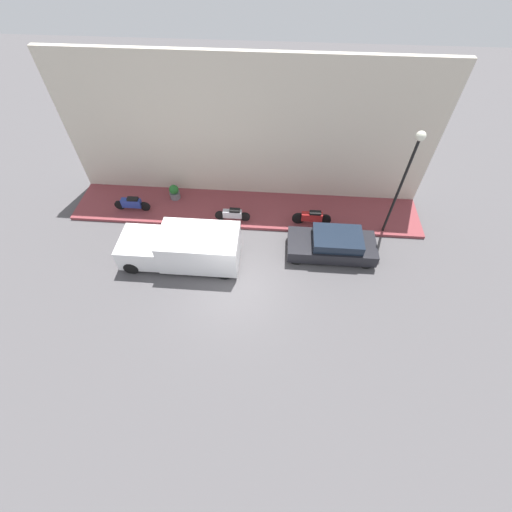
{
  "coord_description": "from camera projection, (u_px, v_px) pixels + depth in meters",
  "views": [
    {
      "loc": [
        -8.74,
        -1.58,
        12.53
      ],
      "look_at": [
        1.2,
        -0.82,
        0.6
      ],
      "focal_mm": 24.0,
      "sensor_mm": 36.0,
      "label": 1
    }
  ],
  "objects": [
    {
      "name": "motorcycle_red",
      "position": [
        312.0,
        217.0,
        17.17
      ],
      "size": [
        0.3,
        1.96,
        0.81
      ],
      "color": "#B21E1E",
      "rests_on": "sidewalk"
    },
    {
      "name": "building_facade",
      "position": [
        247.0,
        133.0,
        16.58
      ],
      "size": [
        0.3,
        18.14,
        7.29
      ],
      "color": "beige",
      "rests_on": "ground_plane"
    },
    {
      "name": "scooter_silver",
      "position": [
        233.0,
        214.0,
        17.4
      ],
      "size": [
        0.3,
        1.8,
        0.73
      ],
      "color": "#B7B7BF",
      "rests_on": "sidewalk"
    },
    {
      "name": "parked_car",
      "position": [
        333.0,
        245.0,
        16.01
      ],
      "size": [
        1.78,
        4.09,
        1.23
      ],
      "color": "black",
      "rests_on": "ground_plane"
    },
    {
      "name": "motorcycle_blue",
      "position": [
        132.0,
        203.0,
        17.87
      ],
      "size": [
        0.3,
        1.9,
        0.81
      ],
      "color": "navy",
      "rests_on": "sidewalk"
    },
    {
      "name": "ground_plane",
      "position": [
        236.0,
        284.0,
        15.28
      ],
      "size": [
        60.0,
        60.0,
        0.0
      ],
      "primitive_type": "plane",
      "color": "#514F51"
    },
    {
      "name": "delivery_van",
      "position": [
        182.0,
        247.0,
        15.5
      ],
      "size": [
        2.05,
        5.4,
        1.75
      ],
      "color": "white",
      "rests_on": "ground_plane"
    },
    {
      "name": "sidewalk",
      "position": [
        246.0,
        209.0,
        18.32
      ],
      "size": [
        2.81,
        18.14,
        0.16
      ],
      "color": "brown",
      "rests_on": "ground_plane"
    },
    {
      "name": "potted_plant",
      "position": [
        174.0,
        192.0,
        18.51
      ],
      "size": [
        0.55,
        0.55,
        0.82
      ],
      "color": "slate",
      "rests_on": "sidewalk"
    },
    {
      "name": "streetlamp",
      "position": [
        408.0,
        167.0,
        14.33
      ],
      "size": [
        0.4,
        0.4,
        5.41
      ],
      "color": "black",
      "rests_on": "sidewalk"
    }
  ]
}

